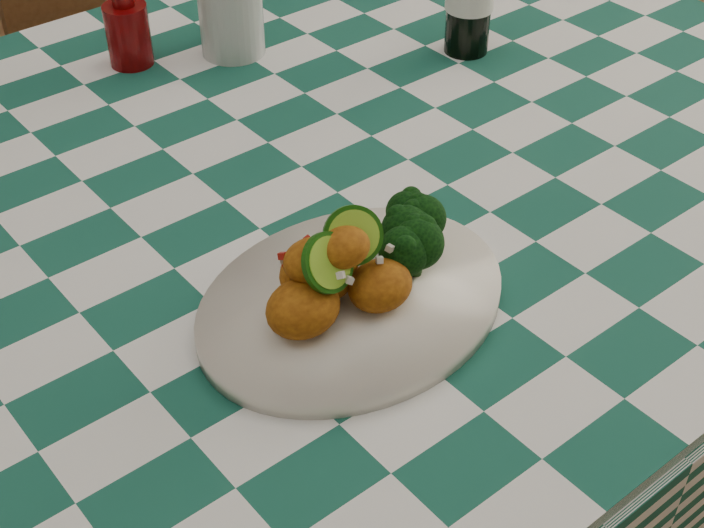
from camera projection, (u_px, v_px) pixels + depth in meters
dining_table at (250, 441)px, 1.30m from camera, size 1.66×1.06×0.79m
plate at (352, 302)px, 0.91m from camera, size 0.32×0.25×0.02m
fried_chicken_pile at (339, 267)px, 0.87m from camera, size 0.13×0.10×0.08m
broccoli_side at (406, 233)px, 0.93m from camera, size 0.08×0.08×0.06m
ketchup_bottle at (126, 19)px, 1.25m from camera, size 0.06×0.06×0.13m
mason_jar at (230, 9)px, 1.28m from camera, size 0.11×0.11×0.12m
wooden_chair_right at (158, 116)px, 1.85m from camera, size 0.45×0.47×0.88m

